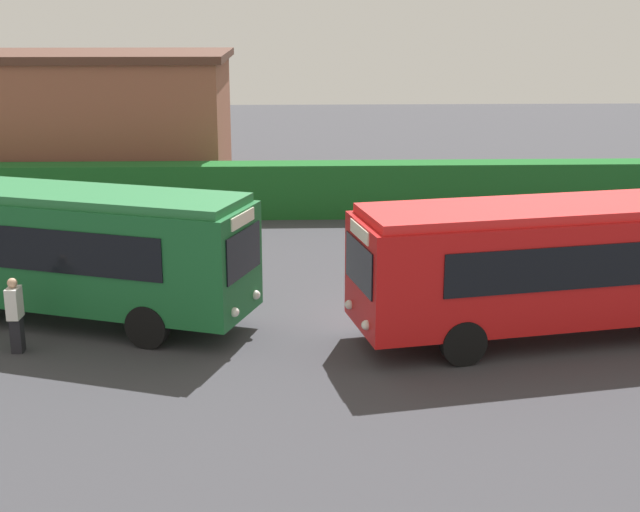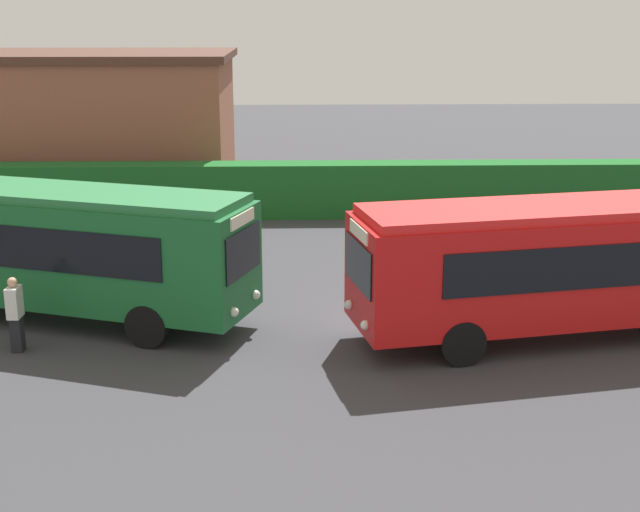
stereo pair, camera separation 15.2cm
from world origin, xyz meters
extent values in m
plane|color=#38383D|center=(0.00, 0.00, 0.00)|extent=(100.98, 100.98, 0.00)
cube|color=#19602D|center=(-8.45, 0.73, 1.79)|extent=(10.22, 5.53, 2.49)
cube|color=#27723C|center=(-8.45, 0.73, 3.14)|extent=(9.87, 5.26, 0.20)
cube|color=black|center=(-8.34, 1.95, 2.09)|extent=(7.38, 2.64, 0.99)
cube|color=black|center=(-9.12, -0.28, 2.09)|extent=(7.38, 2.64, 0.99)
cube|color=black|center=(-3.71, -0.94, 2.09)|extent=(0.67, 1.82, 1.04)
cube|color=silver|center=(-3.71, -0.94, 2.86)|extent=(0.46, 1.22, 0.28)
cylinder|color=black|center=(-5.16, 0.70, 0.50)|extent=(1.04, 0.60, 1.00)
cylinder|color=black|center=(-5.87, -1.31, 0.50)|extent=(1.04, 0.60, 1.00)
sphere|color=silver|center=(-3.48, -0.34, 0.90)|extent=(0.22, 0.22, 0.22)
sphere|color=silver|center=(-3.91, -1.55, 0.90)|extent=(0.22, 0.22, 0.22)
cube|color=red|center=(3.94, -0.79, 1.75)|extent=(10.71, 4.46, 2.39)
cube|color=red|center=(3.94, -0.79, 3.04)|extent=(10.37, 4.20, 0.20)
cube|color=black|center=(4.48, -1.97, 2.03)|extent=(7.99, 1.60, 0.96)
cube|color=black|center=(3.99, 0.51, 2.03)|extent=(7.99, 1.60, 0.96)
cube|color=black|center=(-1.19, -1.80, 2.03)|extent=(0.43, 2.02, 1.00)
cube|color=silver|center=(-1.19, -1.80, 2.76)|extent=(0.30, 1.36, 0.28)
cylinder|color=black|center=(0.99, -2.54, 0.50)|extent=(1.04, 0.47, 1.00)
cylinder|color=black|center=(0.55, -0.28, 0.50)|extent=(1.04, 0.47, 1.00)
sphere|color=silver|center=(-1.07, -2.47, 0.90)|extent=(0.22, 0.22, 0.22)
sphere|color=silver|center=(-1.34, -1.12, 0.90)|extent=(0.22, 0.22, 0.22)
cube|color=black|center=(-8.71, -1.47, 0.40)|extent=(0.25, 0.29, 0.80)
cube|color=silver|center=(-8.71, -1.47, 1.14)|extent=(0.27, 0.45, 0.70)
sphere|color=tan|center=(-8.71, -1.47, 1.60)|extent=(0.22, 0.22, 0.22)
cube|color=#1B5D23|center=(0.00, 11.67, 0.98)|extent=(62.49, 1.27, 1.95)
cube|color=brown|center=(-10.92, 16.80, 2.68)|extent=(11.18, 7.52, 5.35)
cube|color=#4C2D23|center=(-10.92, 16.80, 5.50)|extent=(11.63, 7.82, 0.30)
camera|label=1|loc=(-2.67, -20.10, 7.36)|focal=49.94mm
camera|label=2|loc=(-2.51, -20.11, 7.36)|focal=49.94mm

